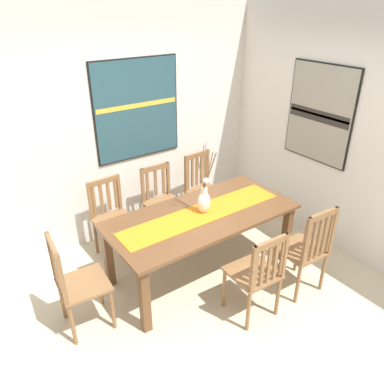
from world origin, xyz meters
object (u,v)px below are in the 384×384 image
centerpiece_vase (204,199)px  chair_2 (75,282)px  dining_table (202,222)px  painting_on_side_wall (320,114)px  chair_0 (306,248)px  painting_on_back_wall (137,110)px  chair_3 (162,201)px  chair_4 (257,273)px  chair_5 (112,217)px  chair_1 (203,188)px

centerpiece_vase → chair_2: bearing=-179.6°
dining_table → painting_on_side_wall: size_ratio=1.77×
chair_0 → painting_on_back_wall: bearing=108.2°
centerpiece_vase → chair_0: 1.12m
chair_2 → chair_3: bearing=31.6°
chair_2 → chair_4: (1.39, -0.82, -0.01)m
painting_on_side_wall → chair_5: bearing=157.4°
dining_table → chair_2: bearing=179.9°
chair_1 → painting_on_back_wall: painting_on_back_wall is taller
dining_table → chair_3: bearing=88.1°
chair_0 → chair_3: chair_0 is taller
centerpiece_vase → chair_0: centerpiece_vase is taller
chair_2 → painting_on_side_wall: (2.98, -0.07, 1.03)m
chair_4 → chair_5: 1.80m
chair_0 → painting_on_back_wall: (-0.69, 2.09, 1.03)m
painting_on_back_wall → dining_table: bearing=-88.9°
dining_table → chair_5: chair_5 is taller
chair_0 → chair_4: chair_0 is taller
chair_2 → painting_on_back_wall: 2.11m
chair_1 → painting_on_back_wall: size_ratio=0.83×
dining_table → chair_4: (0.02, -0.81, -0.14)m
dining_table → centerpiece_vase: 0.26m
centerpiece_vase → painting_on_back_wall: bearing=92.7°
chair_2 → chair_4: bearing=-30.3°
chair_1 → chair_2: 2.16m
chair_1 → chair_5: (-1.26, 0.05, -0.02)m
chair_0 → dining_table: bearing=128.3°
painting_on_side_wall → chair_4: bearing=-154.9°
centerpiece_vase → chair_1: bearing=53.6°
centerpiece_vase → chair_1: 1.07m
chair_1 → chair_2: size_ratio=0.99×
dining_table → centerpiece_vase: size_ratio=2.67×
chair_0 → chair_3: 1.81m
dining_table → painting_on_back_wall: bearing=91.1°
chair_1 → chair_0: bearing=-88.8°
chair_1 → painting_on_back_wall: (-0.65, 0.44, 1.04)m
chair_5 → painting_on_back_wall: painting_on_back_wall is taller
chair_4 → painting_on_side_wall: painting_on_side_wall is taller
dining_table → painting_on_back_wall: (-0.02, 1.25, 0.91)m
chair_1 → centerpiece_vase: bearing=-126.4°
chair_0 → chair_5: size_ratio=1.08×
painting_on_back_wall → chair_3: bearing=-82.2°
chair_3 → chair_4: (-0.00, -1.68, 0.02)m
chair_1 → chair_5: chair_1 is taller
chair_4 → painting_on_side_wall: size_ratio=0.84×
dining_table → chair_5: 1.08m
chair_1 → painting_on_back_wall: 1.31m
chair_4 → chair_5: (-0.66, 1.68, -0.01)m
chair_4 → painting_on_side_wall: (1.58, 0.74, 1.04)m
centerpiece_vase → chair_3: size_ratio=0.81×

